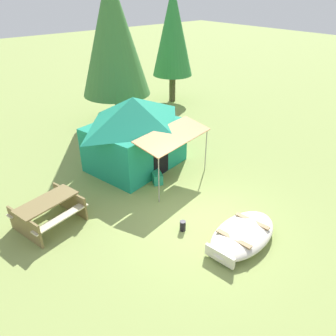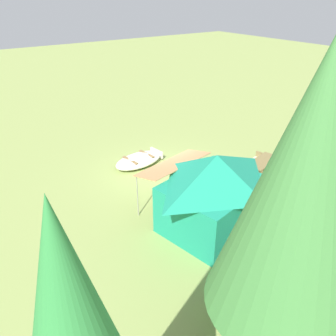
% 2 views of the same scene
% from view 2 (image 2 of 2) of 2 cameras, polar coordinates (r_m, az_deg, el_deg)
% --- Properties ---
extents(ground_plane, '(80.00, 80.00, 0.00)m').
position_cam_2_polar(ground_plane, '(14.20, -1.20, -1.25)').
color(ground_plane, '#889B50').
extents(beached_rowboat, '(2.50, 1.61, 0.42)m').
position_cam_2_polar(beached_rowboat, '(15.05, -4.97, 1.37)').
color(beached_rowboat, silver).
rests_on(beached_rowboat, ground_plane).
extents(canvas_cabin_tent, '(3.81, 4.13, 2.60)m').
position_cam_2_polar(canvas_cabin_tent, '(10.68, 7.86, -3.88)').
color(canvas_cabin_tent, '#1A8D6B').
rests_on(canvas_cabin_tent, ground_plane).
extents(picnic_table, '(1.95, 1.75, 0.78)m').
position_cam_2_polar(picnic_table, '(14.36, 15.71, 0.16)').
color(picnic_table, olive).
rests_on(picnic_table, ground_plane).
extents(cooler_box, '(0.51, 0.64, 0.37)m').
position_cam_2_polar(cooler_box, '(12.29, 3.57, -5.39)').
color(cooler_box, '#229068').
rests_on(cooler_box, ground_plane).
extents(fuel_can, '(0.24, 0.24, 0.29)m').
position_cam_2_polar(fuel_can, '(14.51, 0.78, 0.11)').
color(fuel_can, black).
rests_on(fuel_can, ground_plane).
extents(pine_tree_back_left, '(3.05, 3.05, 6.58)m').
position_cam_2_polar(pine_tree_back_left, '(5.98, 22.15, -3.69)').
color(pine_tree_back_left, brown).
rests_on(pine_tree_back_left, ground_plane).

